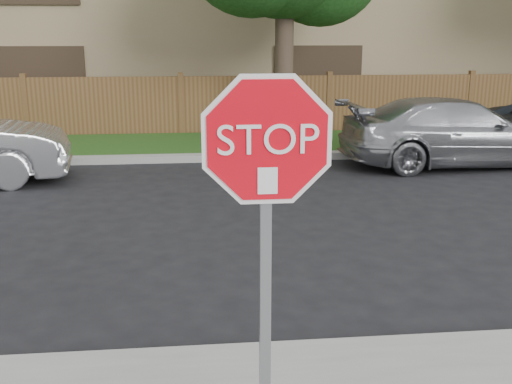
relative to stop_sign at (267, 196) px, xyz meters
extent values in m
plane|color=black|center=(-0.75, 1.48, -1.83)|extent=(90.00, 90.00, 0.00)
cube|color=gray|center=(-0.75, 9.63, -1.75)|extent=(70.00, 0.30, 0.15)
cube|color=#1E4714|center=(-0.75, 11.28, -1.77)|extent=(70.00, 3.00, 0.12)
cube|color=brown|center=(-0.75, 12.88, -1.03)|extent=(70.00, 0.12, 1.60)
cube|color=#9A8B60|center=(-0.75, 18.48, 1.17)|extent=(34.00, 8.00, 6.00)
cylinder|color=#382B21|center=(1.75, 11.18, 0.13)|extent=(0.44, 0.44, 3.92)
cube|color=gray|center=(0.00, 0.05, -0.58)|extent=(0.06, 0.06, 2.30)
cylinder|color=white|center=(0.00, -0.02, 0.32)|extent=(1.01, 0.02, 1.01)
cylinder|color=red|center=(0.00, -0.03, 0.32)|extent=(0.93, 0.02, 0.93)
cube|color=white|center=(0.00, -0.05, 0.10)|extent=(0.11, 0.00, 0.15)
imported|color=#9A9BA1|center=(5.04, 8.71, -1.13)|extent=(4.93, 2.21, 1.40)
camera|label=1|loc=(-0.39, -3.20, 0.89)|focal=42.00mm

